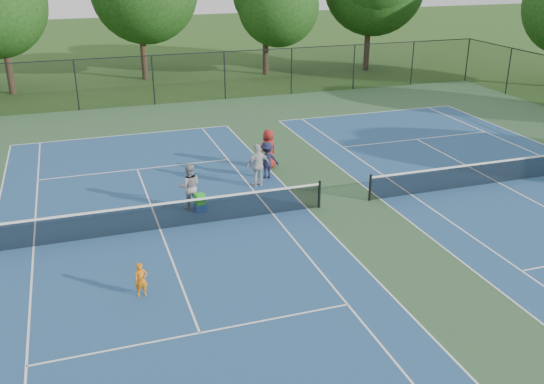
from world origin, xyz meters
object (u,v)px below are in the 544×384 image
object	(u,v)px
ball_hopper	(200,199)
child_player	(141,280)
bystander_b	(267,160)
ball_crate	(200,208)
instructor	(189,186)
bystander_c	(269,149)
bystander_a	(258,165)

from	to	relation	value
ball_hopper	child_player	bearing A→B (deg)	-118.26
bystander_b	ball_crate	size ratio (longest dim) A/B	3.89
ball_hopper	ball_crate	bearing A→B (deg)	0.00
instructor	bystander_c	size ratio (longest dim) A/B	1.00
instructor	bystander_a	distance (m)	3.35
instructor	bystander_a	xyz separation A→B (m)	(3.08, 1.34, 0.03)
child_player	bystander_b	distance (m)	9.95
bystander_a	ball_hopper	distance (m)	3.33
ball_crate	bystander_a	bearing A→B (deg)	32.43
instructor	bystander_a	world-z (taller)	bystander_a
instructor	bystander_b	size ratio (longest dim) A/B	1.10
bystander_b	bystander_c	xyz separation A→B (m)	(0.46, 1.17, 0.08)
instructor	ball_crate	bearing A→B (deg)	130.97
bystander_a	ball_crate	size ratio (longest dim) A/B	4.42
child_player	bystander_c	bearing A→B (deg)	49.31
ball_hopper	bystander_b	bearing A→B (deg)	36.71
bystander_a	child_player	bearing A→B (deg)	39.63
bystander_a	bystander_c	world-z (taller)	bystander_a
child_player	ball_crate	world-z (taller)	child_player
child_player	ball_hopper	xyz separation A→B (m)	(2.79, 5.20, -0.01)
child_player	ball_hopper	size ratio (longest dim) A/B	2.54
bystander_b	child_player	bearing A→B (deg)	58.21
bystander_c	child_player	bearing A→B (deg)	24.92
bystander_b	ball_hopper	size ratio (longest dim) A/B	3.92
instructor	ball_hopper	xyz separation A→B (m)	(0.28, -0.44, -0.37)
instructor	ball_hopper	size ratio (longest dim) A/B	4.32
bystander_a	bystander_c	xyz separation A→B (m)	(1.10, 1.96, -0.02)
instructor	ball_hopper	distance (m)	0.64
child_player	bystander_c	distance (m)	11.16
bystander_b	ball_crate	bearing A→B (deg)	43.68
bystander_b	bystander_c	size ratio (longest dim) A/B	0.90
child_player	ball_crate	distance (m)	5.91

